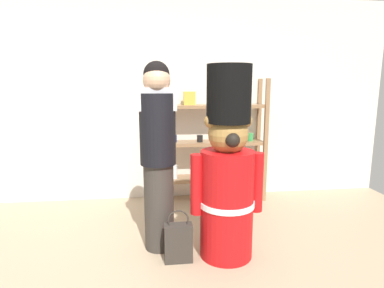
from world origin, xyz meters
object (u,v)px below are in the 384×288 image
object	(u,v)px
merchandise_shelf	(212,141)
person_shopper	(158,152)
teddy_bear_guard	(227,174)
shopping_bag	(178,242)

from	to	relation	value
merchandise_shelf	person_shopper	distance (m)	1.43
teddy_bear_guard	merchandise_shelf	bearing A→B (deg)	84.61
merchandise_shelf	teddy_bear_guard	distance (m)	1.45
merchandise_shelf	person_shopper	size ratio (longest dim) A/B	0.93
teddy_bear_guard	shopping_bag	size ratio (longest dim) A/B	3.58
merchandise_shelf	shopping_bag	distance (m)	1.71
merchandise_shelf	person_shopper	xyz separation A→B (m)	(-0.72, -1.23, 0.14)
person_shopper	shopping_bag	world-z (taller)	person_shopper
teddy_bear_guard	shopping_bag	distance (m)	0.72
merchandise_shelf	person_shopper	world-z (taller)	person_shopper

